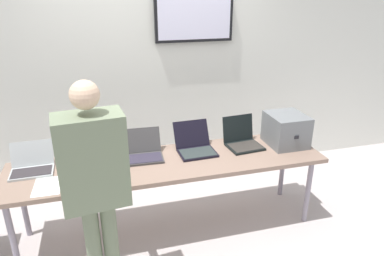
{
  "coord_description": "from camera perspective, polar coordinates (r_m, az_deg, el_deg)",
  "views": [
    {
      "loc": [
        -0.55,
        -2.78,
        2.19
      ],
      "look_at": [
        0.22,
        0.03,
        1.02
      ],
      "focal_mm": 32.62,
      "sensor_mm": 36.0,
      "label": 1
    }
  ],
  "objects": [
    {
      "name": "person",
      "position": [
        2.46,
        -15.71,
        -7.53
      ],
      "size": [
        0.48,
        0.62,
        1.68
      ],
      "color": "slate",
      "rests_on": "ground"
    },
    {
      "name": "laptop_station_0",
      "position": [
        3.3,
        -24.7,
        -5.5
      ],
      "size": [
        0.35,
        0.31,
        0.23
      ],
      "color": "#AFB4B5",
      "rests_on": "workbench"
    },
    {
      "name": "laptop_station_1",
      "position": [
        3.24,
        -16.57,
        -4.65
      ],
      "size": [
        0.32,
        0.37,
        0.27
      ],
      "color": "#383B3B",
      "rests_on": "workbench"
    },
    {
      "name": "laptop_station_2",
      "position": [
        3.26,
        -7.97,
        -3.8
      ],
      "size": [
        0.36,
        0.36,
        0.23
      ],
      "color": "#3B393A",
      "rests_on": "workbench"
    },
    {
      "name": "back_wall",
      "position": [
        4.06,
        -7.09,
        8.21
      ],
      "size": [
        8.0,
        0.11,
        2.44
      ],
      "color": "silver",
      "rests_on": "ground"
    },
    {
      "name": "paper_sheet",
      "position": [
        3.02,
        -22.56,
        -8.77
      ],
      "size": [
        0.22,
        0.3,
        0.0
      ],
      "color": "white",
      "rests_on": "workbench"
    },
    {
      "name": "workbench",
      "position": [
        3.21,
        -3.75,
        -6.18
      ],
      "size": [
        2.85,
        0.7,
        0.73
      ],
      "color": "#8B6F5F",
      "rests_on": "ground"
    },
    {
      "name": "laptop_station_3",
      "position": [
        3.34,
        0.5,
        -2.85
      ],
      "size": [
        0.36,
        0.4,
        0.25
      ],
      "color": "black",
      "rests_on": "workbench"
    },
    {
      "name": "ground",
      "position": [
        3.59,
        -3.47,
        -16.09
      ],
      "size": [
        8.0,
        8.0,
        0.04
      ],
      "primitive_type": "cube",
      "color": "#BBAFAF"
    },
    {
      "name": "equipment_box",
      "position": [
        3.58,
        15.12,
        -0.25
      ],
      "size": [
        0.35,
        0.4,
        0.31
      ],
      "color": "slate",
      "rests_on": "workbench"
    },
    {
      "name": "laptop_station_4",
      "position": [
        3.49,
        8.19,
        -1.88
      ],
      "size": [
        0.35,
        0.35,
        0.28
      ],
      "color": "black",
      "rests_on": "workbench"
    }
  ]
}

